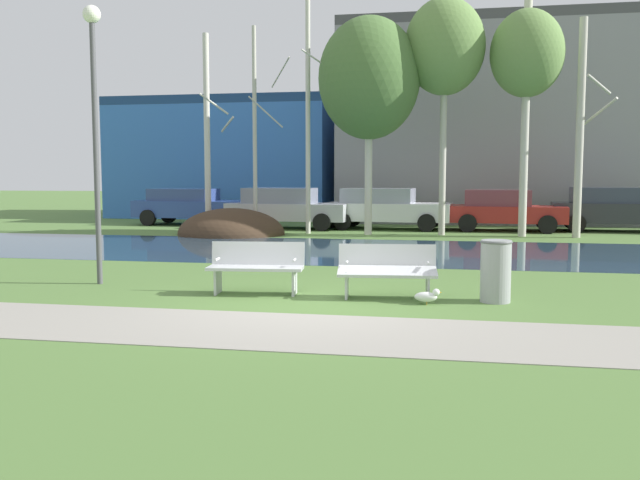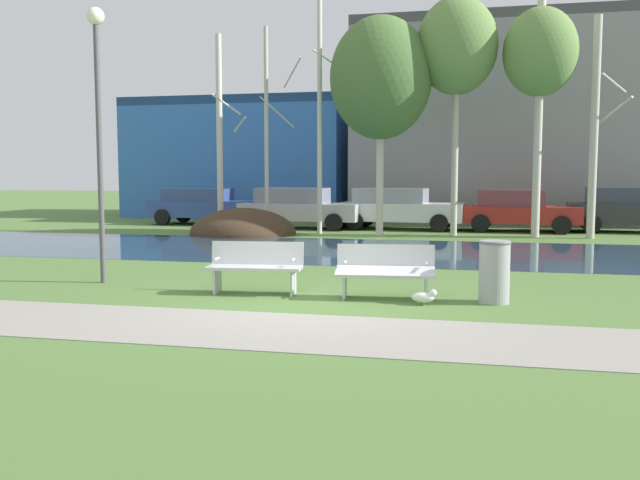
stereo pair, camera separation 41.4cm
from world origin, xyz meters
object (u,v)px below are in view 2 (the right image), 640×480
(parked_van_nearest_blue, at_px, (204,205))
(parked_suv_fifth_dark, at_px, (632,209))
(streetlamp, at_px, (98,99))
(parked_sedan_second_silver, at_px, (299,207))
(trash_bin, at_px, (494,271))
(parked_hatch_third_white, at_px, (398,208))
(seagull, at_px, (424,297))
(bench_left, at_px, (255,266))
(bench_right, at_px, (385,270))
(parked_wagon_fourth_red, at_px, (518,210))

(parked_van_nearest_blue, height_order, parked_suv_fifth_dark, parked_suv_fifth_dark)
(streetlamp, height_order, parked_sedan_second_silver, streetlamp)
(trash_bin, height_order, parked_hatch_third_white, parked_hatch_third_white)
(seagull, height_order, parked_suv_fifth_dark, parked_suv_fifth_dark)
(bench_left, distance_m, streetlamp, 4.31)
(bench_right, bearing_deg, parked_van_nearest_blue, 121.77)
(trash_bin, relative_size, parked_van_nearest_blue, 0.21)
(bench_right, relative_size, parked_suv_fifth_dark, 0.36)
(bench_left, xyz_separation_m, bench_right, (2.21, 0.00, 0.00))
(bench_right, xyz_separation_m, parked_suv_fifth_dark, (6.87, 14.73, 0.35))
(streetlamp, distance_m, parked_sedan_second_silver, 13.68)
(bench_left, relative_size, parked_suv_fifth_dark, 0.36)
(streetlamp, distance_m, parked_suv_fifth_dark, 18.94)
(bench_right, relative_size, parked_van_nearest_blue, 0.35)
(parked_hatch_third_white, bearing_deg, parked_wagon_fourth_red, -0.71)
(seagull, xyz_separation_m, parked_sedan_second_silver, (-5.68, 14.37, 0.67))
(seagull, xyz_separation_m, parked_suv_fifth_dark, (6.21, 15.18, 0.69))
(trash_bin, bearing_deg, parked_sedan_second_silver, 115.77)
(parked_wagon_fourth_red, bearing_deg, parked_van_nearest_blue, 176.64)
(trash_bin, bearing_deg, parked_wagon_fourth_red, 84.95)
(seagull, xyz_separation_m, parked_wagon_fourth_red, (2.31, 14.70, 0.65))
(streetlamp, xyz_separation_m, parked_wagon_fourth_red, (8.33, 13.77, -2.61))
(seagull, height_order, streetlamp, streetlamp)
(parked_van_nearest_blue, xyz_separation_m, parked_sedan_second_silver, (4.26, -1.06, 0.02))
(parked_hatch_third_white, bearing_deg, seagull, -82.35)
(parked_sedan_second_silver, relative_size, parked_wagon_fourth_red, 1.12)
(trash_bin, height_order, streetlamp, streetlamp)
(streetlamp, relative_size, parked_suv_fifth_dark, 1.09)
(parked_wagon_fourth_red, bearing_deg, bench_left, -110.02)
(streetlamp, xyz_separation_m, parked_suv_fifth_dark, (12.23, 14.24, -2.56))
(streetlamp, distance_m, parked_hatch_third_white, 14.63)
(bench_left, distance_m, trash_bin, 3.93)
(seagull, distance_m, parked_hatch_third_white, 14.91)
(bench_right, height_order, parked_van_nearest_blue, parked_van_nearest_blue)
(parked_van_nearest_blue, bearing_deg, seagull, -57.21)
(bench_left, bearing_deg, bench_right, 0.00)
(trash_bin, relative_size, parked_hatch_third_white, 0.21)
(trash_bin, relative_size, streetlamp, 0.20)
(bench_right, bearing_deg, streetlamp, 174.80)
(parked_wagon_fourth_red, distance_m, parked_suv_fifth_dark, 3.92)
(seagull, height_order, parked_sedan_second_silver, parked_sedan_second_silver)
(parked_hatch_third_white, bearing_deg, bench_right, -84.74)
(bench_left, height_order, parked_sedan_second_silver, parked_sedan_second_silver)
(trash_bin, distance_m, seagull, 1.20)
(bench_left, xyz_separation_m, streetlamp, (-3.14, 0.49, 2.91))
(bench_right, bearing_deg, bench_left, 180.00)
(bench_left, bearing_deg, streetlamp, 171.18)
(streetlamp, bearing_deg, parked_hatch_third_white, 73.71)
(bench_left, xyz_separation_m, parked_hatch_third_white, (0.90, 14.31, 0.33))
(streetlamp, bearing_deg, parked_sedan_second_silver, 88.54)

